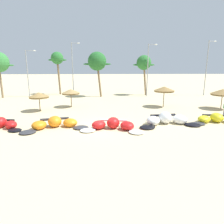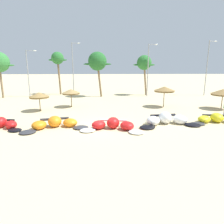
{
  "view_description": "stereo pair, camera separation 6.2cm",
  "coord_description": "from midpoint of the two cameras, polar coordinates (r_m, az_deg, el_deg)",
  "views": [
    {
      "loc": [
        0.48,
        -18.59,
        5.8
      ],
      "look_at": [
        1.48,
        2.0,
        1.0
      ],
      "focal_mm": 31.66,
      "sensor_mm": 36.0,
      "label": 1
    },
    {
      "loc": [
        0.54,
        -18.59,
        5.8
      ],
      "look_at": [
        1.48,
        2.0,
        1.0
      ],
      "focal_mm": 31.66,
      "sensor_mm": 36.0,
      "label": 2
    }
  ],
  "objects": [
    {
      "name": "lamppost_east_center",
      "position": [
        39.33,
        10.41,
        12.44
      ],
      "size": [
        1.75,
        0.24,
        9.89
      ],
      "color": "gray",
      "rests_on": "ground"
    },
    {
      "name": "kite_right_of_center",
      "position": [
        23.43,
        28.15,
        -1.87
      ],
      "size": [
        6.23,
        3.43,
        0.97
      ],
      "color": "#333338",
      "rests_on": "ground"
    },
    {
      "name": "palm_center_left",
      "position": [
        40.87,
        9.15,
        13.75
      ],
      "size": [
        4.35,
        2.9,
        7.94
      ],
      "color": "#7F6647",
      "rests_on": "ground"
    },
    {
      "name": "beach_umbrella_outermost",
      "position": [
        30.96,
        29.3,
        5.03
      ],
      "size": [
        3.15,
        3.15,
        2.77
      ],
      "color": "brown",
      "rests_on": "ground"
    },
    {
      "name": "kite_left",
      "position": [
        19.79,
        -16.24,
        -3.23
      ],
      "size": [
        6.35,
        3.77,
        1.06
      ],
      "color": "#333338",
      "rests_on": "ground"
    },
    {
      "name": "lamppost_east",
      "position": [
        44.21,
        25.72,
        11.9
      ],
      "size": [
        1.55,
        0.24,
        10.64
      ],
      "color": "gray",
      "rests_on": "ground"
    },
    {
      "name": "kite_center",
      "position": [
        20.86,
        15.36,
        -2.19
      ],
      "size": [
        6.6,
        3.39,
        1.22
      ],
      "color": "black",
      "rests_on": "ground"
    },
    {
      "name": "beach_umbrella_middle",
      "position": [
        28.95,
        -11.87,
        5.76
      ],
      "size": [
        2.57,
        2.57,
        2.61
      ],
      "color": "brown",
      "rests_on": "ground"
    },
    {
      "name": "beach_umbrella_near_palms",
      "position": [
        29.34,
        14.79,
        6.39
      ],
      "size": [
        2.93,
        2.93,
        2.97
      ],
      "color": "brown",
      "rests_on": "ground"
    },
    {
      "name": "lamppost_west",
      "position": [
        41.42,
        -23.06,
        10.9
      ],
      "size": [
        2.02,
        0.24,
        8.76
      ],
      "color": "gray",
      "rests_on": "ground"
    },
    {
      "name": "kite_left_of_center",
      "position": [
        18.56,
        0.15,
        -3.77
      ],
      "size": [
        6.07,
        3.26,
        1.07
      ],
      "color": "white",
      "rests_on": "ground"
    },
    {
      "name": "ground_plane",
      "position": [
        19.48,
        -4.17,
        -4.25
      ],
      "size": [
        260.0,
        260.0,
        0.0
      ],
      "primitive_type": "plane",
      "color": "beige"
    },
    {
      "name": "palm_left",
      "position": [
        43.03,
        -15.57,
        14.49
      ],
      "size": [
        3.74,
        2.5,
        8.66
      ],
      "color": "brown",
      "rests_on": "ground"
    },
    {
      "name": "palm_left_of_gap",
      "position": [
        38.24,
        -4.36,
        14.3
      ],
      "size": [
        5.21,
        3.47,
        8.43
      ],
      "color": "brown",
      "rests_on": "ground"
    },
    {
      "name": "beach_umbrella_near_van",
      "position": [
        27.43,
        -20.41,
        4.57
      ],
      "size": [
        2.59,
        2.59,
        2.48
      ],
      "color": "brown",
      "rests_on": "ground"
    },
    {
      "name": "lamppost_west_center",
      "position": [
        40.68,
        -11.2,
        12.69
      ],
      "size": [
        1.7,
        0.24,
        10.28
      ],
      "color": "gray",
      "rests_on": "ground"
    }
  ]
}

